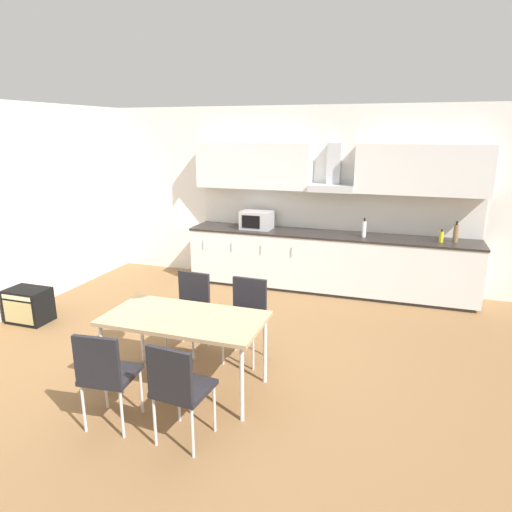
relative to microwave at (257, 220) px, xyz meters
The scene contains 16 objects.
ground_plane 2.83m from the microwave, 80.56° to the right, with size 9.24×8.76×0.02m, color brown.
wall_back 0.67m from the microwave, 40.81° to the left, with size 7.39×0.10×2.76m, color silver.
kitchen_counter 1.28m from the microwave, ahead, with size 4.32×0.67×0.89m.
backsplash_tile 1.19m from the microwave, 15.30° to the left, with size 4.30×0.02×0.59m, color silver.
upper_wall_cabinets 1.41m from the microwave, ahead, with size 4.30×0.40×0.70m.
microwave is the anchor object (origin of this frame).
bottle_brown 2.89m from the microwave, ahead, with size 0.07×0.07×0.29m.
bottle_white 1.66m from the microwave, ahead, with size 0.06×0.06×0.28m.
bottle_yellow 2.71m from the microwave, ahead, with size 0.06×0.06×0.18m.
dining_table 3.22m from the microwave, 83.81° to the right, with size 1.49×0.77×0.73m.
chair_far_right 2.56m from the microwave, 74.24° to the right, with size 0.41×0.41×0.87m.
chair_near_right 4.04m from the microwave, 80.35° to the right, with size 0.43×0.43×0.87m.
chair_far_left 2.47m from the microwave, 89.59° to the right, with size 0.43×0.43×0.87m.
chair_near_left 3.98m from the microwave, 89.72° to the right, with size 0.44×0.44×0.87m.
guitar_amp 3.43m from the microwave, 133.71° to the right, with size 0.52×0.37×0.44m.
pendant_lamp 3.28m from the microwave, 83.81° to the right, with size 0.32×0.32×0.22m, color silver.
Camera 1 is at (1.77, -4.09, 2.39)m, focal length 32.00 mm.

